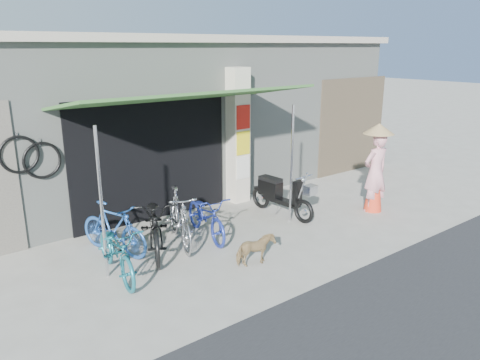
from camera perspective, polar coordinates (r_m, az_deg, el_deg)
ground at (r=8.57m, az=5.22°, el=-7.68°), size 80.00×80.00×0.00m
bicycle_shop at (r=12.16m, az=-11.32°, el=8.18°), size 12.30×5.30×3.66m
shop_pillar at (r=10.44m, az=-0.34°, el=5.35°), size 0.42×0.44×3.00m
awning at (r=8.63m, az=-6.35°, el=9.81°), size 4.60×1.88×2.72m
neighbour_right at (r=13.47m, az=13.50°, el=6.49°), size 2.60×0.06×2.60m
bike_teal at (r=7.44m, az=-14.81°, el=-8.34°), size 0.76×1.70×0.87m
bike_blue at (r=8.26m, az=-15.15°, el=-5.73°), size 0.91×1.56×0.91m
bike_black at (r=8.14m, az=-10.26°, el=-5.26°), size 1.46×2.07×1.03m
bike_silver at (r=8.38m, az=-7.41°, el=-4.58°), size 0.97×1.74×1.01m
bike_navy at (r=8.67m, az=-4.13°, el=-4.37°), size 0.83×1.68×0.84m
street_dog at (r=7.63m, az=1.89°, el=-8.52°), size 0.67×0.41×0.53m
moped at (r=9.80m, az=4.91°, el=-1.81°), size 0.49×1.72×0.97m
nun at (r=10.29m, az=16.21°, el=1.31°), size 0.67×0.64×1.90m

